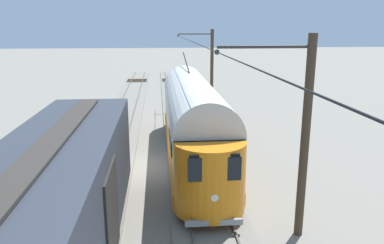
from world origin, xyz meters
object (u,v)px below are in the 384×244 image
object	(u,v)px
vintage_streetcar	(193,118)
catenary_pole_mid_near	(302,135)
boxcar_adjacent	(54,214)
catenary_pole_foreground	(211,67)

from	to	relation	value
vintage_streetcar	catenary_pole_mid_near	world-z (taller)	catenary_pole_mid_near
boxcar_adjacent	catenary_pole_mid_near	xyz separation A→B (m)	(-7.25, -2.05, 1.33)
vintage_streetcar	boxcar_adjacent	bearing A→B (deg)	65.53
vintage_streetcar	catenary_pole_foreground	size ratio (longest dim) A/B	2.35
vintage_streetcar	boxcar_adjacent	world-z (taller)	vintage_streetcar
vintage_streetcar	catenary_pole_foreground	world-z (taller)	catenary_pole_foreground
boxcar_adjacent	catenary_pole_foreground	world-z (taller)	catenary_pole_foreground
catenary_pole_foreground	catenary_pole_mid_near	world-z (taller)	same
vintage_streetcar	catenary_pole_foreground	xyz separation A→B (m)	(-2.78, -13.28, 1.24)
catenary_pole_foreground	catenary_pole_mid_near	bearing A→B (deg)	90.00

